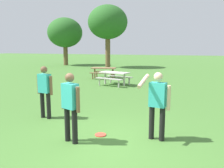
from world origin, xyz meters
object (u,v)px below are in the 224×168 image
object	(u,v)px
picnic_table_near	(114,76)
frisbee	(100,135)
picnic_table_far	(104,71)
person_thrower	(45,89)
person_bystander	(70,103)
person_catcher	(157,101)
tree_tall_left	(65,33)
tree_broad_center	(108,23)

from	to	relation	value
picnic_table_near	frisbee	bearing A→B (deg)	-73.55
picnic_table_far	person_thrower	bearing A→B (deg)	-79.49
person_bystander	picnic_table_far	distance (m)	11.18
person_thrower	person_catcher	distance (m)	3.60
tree_tall_left	tree_broad_center	xyz separation A→B (m)	(5.93, -1.16, 0.89)
person_thrower	person_catcher	world-z (taller)	same
person_thrower	frisbee	world-z (taller)	person_thrower
tree_tall_left	person_catcher	bearing A→B (deg)	-54.14
person_thrower	person_catcher	xyz separation A→B (m)	(3.55, -0.57, 0.02)
person_bystander	frisbee	bearing A→B (deg)	51.70
person_thrower	frisbee	xyz separation A→B (m)	(2.17, -0.76, -0.93)
frisbee	tree_broad_center	bearing A→B (deg)	110.12
frisbee	tree_tall_left	xyz separation A→B (m)	(-12.72, 19.69, 3.87)
tree_tall_left	tree_broad_center	size ratio (longest dim) A/B	0.86
person_bystander	picnic_table_far	size ratio (longest dim) A/B	0.86
person_catcher	tree_tall_left	xyz separation A→B (m)	(-14.10, 19.50, 2.92)
person_bystander	picnic_table_near	distance (m)	8.33
person_thrower	tree_tall_left	bearing A→B (deg)	119.12
frisbee	tree_tall_left	distance (m)	23.76
frisbee	person_catcher	bearing A→B (deg)	7.83
person_thrower	picnic_table_near	size ratio (longest dim) A/B	0.82
person_catcher	picnic_table_near	size ratio (longest dim) A/B	0.82
tree_tall_left	picnic_table_near	bearing A→B (deg)	-49.22
person_thrower	person_bystander	bearing A→B (deg)	-39.28
picnic_table_near	tree_broad_center	bearing A→B (deg)	112.53
person_catcher	person_thrower	bearing A→B (deg)	170.83
tree_tall_left	tree_broad_center	bearing A→B (deg)	-11.09
person_catcher	frisbee	xyz separation A→B (m)	(-1.38, -0.19, -0.95)
person_catcher	tree_broad_center	distance (m)	20.44
person_thrower	person_bystander	size ratio (longest dim) A/B	1.00
person_thrower	picnic_table_far	bearing A→B (deg)	100.51
person_bystander	picnic_table_far	bearing A→B (deg)	107.74
frisbee	picnic_table_near	bearing A→B (deg)	106.45
person_bystander	tree_broad_center	size ratio (longest dim) A/B	0.25
person_thrower	tree_tall_left	size ratio (longest dim) A/B	0.29
person_thrower	person_bystander	world-z (taller)	same
frisbee	tree_tall_left	world-z (taller)	tree_tall_left
person_bystander	picnic_table_near	size ratio (longest dim) A/B	0.82
tree_broad_center	person_catcher	bearing A→B (deg)	-66.00
person_thrower	tree_broad_center	bearing A→B (deg)	104.55
picnic_table_far	tree_tall_left	size ratio (longest dim) A/B	0.33
frisbee	picnic_table_far	bearing A→B (deg)	111.22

